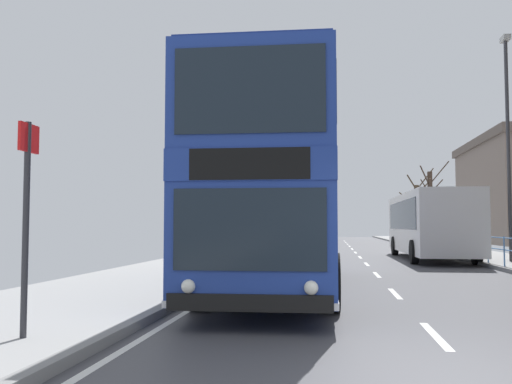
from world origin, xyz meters
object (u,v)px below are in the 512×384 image
at_px(double_decker_bus_main, 278,193).
at_px(bare_tree_far_01, 431,205).
at_px(bare_tree_far_02, 417,210).
at_px(bus_stop_sign_near, 27,204).
at_px(background_bus_far_lane, 429,224).
at_px(street_lamp_far_side, 508,132).

distance_m(double_decker_bus_main, bare_tree_far_01, 27.42).
bearing_deg(bare_tree_far_02, bus_stop_sign_near, -105.41).
relative_size(background_bus_far_lane, street_lamp_far_side, 1.19).
bearing_deg(bus_stop_sign_near, double_decker_bus_main, 68.90).
relative_size(background_bus_far_lane, bare_tree_far_01, 1.81).
xyz_separation_m(street_lamp_far_side, bare_tree_far_02, (-0.24, 21.78, -2.51)).
xyz_separation_m(bus_stop_sign_near, street_lamp_far_side, (10.72, 16.24, 3.41)).
relative_size(street_lamp_far_side, bare_tree_far_02, 1.53).
bearing_deg(bare_tree_far_02, street_lamp_far_side, -89.37).
height_order(background_bus_far_lane, street_lamp_far_side, street_lamp_far_side).
bearing_deg(background_bus_far_lane, bare_tree_far_02, 83.07).
bearing_deg(background_bus_far_lane, bare_tree_far_01, 79.73).
bearing_deg(bus_stop_sign_near, street_lamp_far_side, 56.57).
distance_m(bare_tree_far_01, bare_tree_far_02, 5.25).
bearing_deg(bare_tree_far_01, double_decker_bus_main, -107.16).
bearing_deg(street_lamp_far_side, bare_tree_far_02, 90.63).
distance_m(double_decker_bus_main, background_bus_far_lane, 14.22).
relative_size(double_decker_bus_main, bare_tree_far_02, 1.89).
xyz_separation_m(double_decker_bus_main, bare_tree_far_02, (7.94, 31.44, 0.42)).
bearing_deg(bus_stop_sign_near, bare_tree_far_01, 72.04).
distance_m(double_decker_bus_main, street_lamp_far_side, 12.98).
bearing_deg(bare_tree_far_02, background_bus_far_lane, -96.93).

